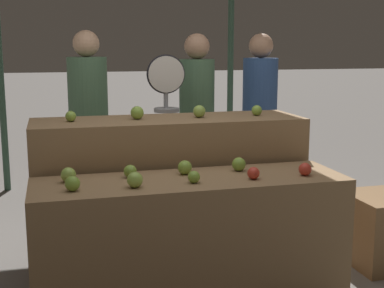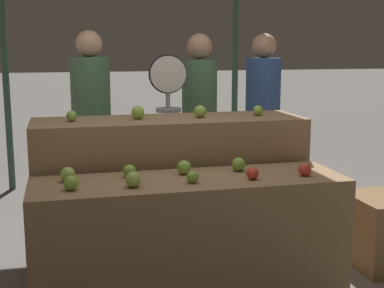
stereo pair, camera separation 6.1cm
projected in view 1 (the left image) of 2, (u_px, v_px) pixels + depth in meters
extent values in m
cylinder|color=#33513D|center=(0.00, 62.00, 5.58)|extent=(0.07, 0.07, 2.77)
cylinder|color=#33513D|center=(231.00, 60.00, 6.22)|extent=(0.07, 0.07, 2.77)
cube|color=olive|center=(191.00, 242.00, 3.21)|extent=(1.85, 0.55, 0.78)
cube|color=olive|center=(169.00, 193.00, 3.75)|extent=(1.85, 0.55, 1.06)
sphere|color=#7AA338|center=(72.00, 184.00, 2.86)|extent=(0.08, 0.08, 0.08)
sphere|color=#8EB247|center=(135.00, 180.00, 2.93)|extent=(0.09, 0.09, 0.09)
sphere|color=#7AA338|center=(194.00, 177.00, 3.03)|extent=(0.07, 0.07, 0.07)
sphere|color=red|center=(253.00, 173.00, 3.12)|extent=(0.07, 0.07, 0.07)
sphere|color=red|center=(305.00, 169.00, 3.21)|extent=(0.08, 0.08, 0.08)
sphere|color=#8EB247|center=(68.00, 175.00, 3.04)|extent=(0.09, 0.09, 0.09)
sphere|color=#7AA338|center=(130.00, 171.00, 3.15)|extent=(0.08, 0.08, 0.08)
sphere|color=#84AD3D|center=(185.00, 167.00, 3.23)|extent=(0.09, 0.09, 0.09)
sphere|color=#7AA338|center=(239.00, 164.00, 3.32)|extent=(0.09, 0.09, 0.09)
sphere|color=#84AD3D|center=(71.00, 116.00, 3.49)|extent=(0.07, 0.07, 0.07)
sphere|color=#84AD3D|center=(137.00, 113.00, 3.60)|extent=(0.09, 0.09, 0.09)
sphere|color=#8EB247|center=(199.00, 111.00, 3.70)|extent=(0.09, 0.09, 0.09)
sphere|color=#84AD3D|center=(257.00, 110.00, 3.80)|extent=(0.07, 0.07, 0.07)
cylinder|color=#99999E|center=(166.00, 155.00, 4.33)|extent=(0.04, 0.04, 1.36)
cylinder|color=black|center=(166.00, 74.00, 4.20)|extent=(0.31, 0.01, 0.31)
cylinder|color=silver|center=(166.00, 74.00, 4.19)|extent=(0.28, 0.02, 0.28)
cylinder|color=#99999E|center=(166.00, 101.00, 4.23)|extent=(0.01, 0.01, 0.14)
cylinder|color=#99999E|center=(167.00, 110.00, 4.24)|extent=(0.20, 0.20, 0.03)
cube|color=#2D2D38|center=(197.00, 179.00, 4.74)|extent=(0.27, 0.23, 0.77)
cylinder|color=#476B4C|center=(197.00, 98.00, 4.61)|extent=(0.41, 0.41, 0.67)
sphere|color=tan|center=(197.00, 46.00, 4.53)|extent=(0.22, 0.22, 0.22)
cube|color=#2D2D38|center=(91.00, 182.00, 4.63)|extent=(0.29, 0.25, 0.78)
cylinder|color=#476B4C|center=(88.00, 98.00, 4.50)|extent=(0.45, 0.45, 0.68)
sphere|color=tan|center=(86.00, 44.00, 4.42)|extent=(0.22, 0.22, 0.22)
cube|color=#2D2D38|center=(258.00, 173.00, 4.96)|extent=(0.27, 0.22, 0.77)
cylinder|color=#2D4C84|center=(260.00, 96.00, 4.83)|extent=(0.40, 0.40, 0.67)
sphere|color=tan|center=(261.00, 46.00, 4.75)|extent=(0.22, 0.22, 0.22)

